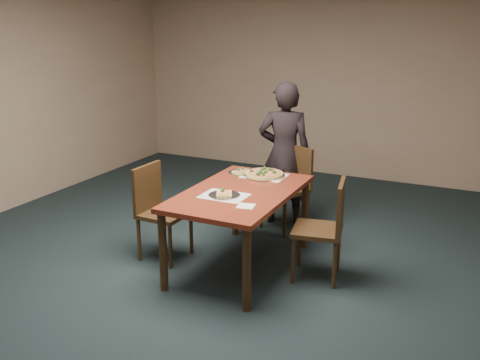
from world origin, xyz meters
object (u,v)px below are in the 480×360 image
at_px(chair_far, 290,183).
at_px(pizza_pan, 264,174).
at_px(slice_plate_near, 224,194).
at_px(chair_left, 158,206).
at_px(diner, 284,154).
at_px(dining_table, 240,200).
at_px(slice_plate_far, 242,172).
at_px(chair_right, 327,224).

distance_m(chair_far, pizza_pan, 0.67).
distance_m(pizza_pan, slice_plate_near, 0.73).
relative_size(chair_left, diner, 0.57).
height_order(dining_table, diner, diner).
height_order(diner, slice_plate_far, diner).
xyz_separation_m(dining_table, chair_left, (-0.82, -0.12, -0.14)).
bearing_deg(chair_left, slice_plate_near, -93.82).
xyz_separation_m(diner, slice_plate_far, (-0.17, -0.74, -0.04)).
bearing_deg(diner, dining_table, 76.47).
height_order(dining_table, chair_far, chair_far).
bearing_deg(diner, chair_right, 110.11).
height_order(dining_table, chair_right, chair_right).
xyz_separation_m(chair_far, chair_right, (0.72, -1.03, 0.00)).
relative_size(chair_right, slice_plate_far, 3.25).
distance_m(chair_left, diner, 1.61).
relative_size(dining_table, slice_plate_far, 5.36).
height_order(dining_table, slice_plate_near, slice_plate_near).
relative_size(pizza_pan, slice_plate_far, 1.46).
xyz_separation_m(chair_left, diner, (0.76, 1.39, 0.29)).
distance_m(chair_far, diner, 0.33).
height_order(chair_right, slice_plate_far, chair_right).
bearing_deg(chair_left, slice_plate_far, -40.38).
xyz_separation_m(chair_left, chair_right, (1.60, 0.24, 0.00)).
bearing_deg(slice_plate_far, chair_left, -132.05).
relative_size(chair_far, chair_right, 1.00).
bearing_deg(slice_plate_near, chair_far, 84.85).
bearing_deg(chair_far, chair_right, -31.21).
xyz_separation_m(pizza_pan, slice_plate_near, (-0.07, -0.72, -0.01)).
height_order(chair_left, diner, diner).
bearing_deg(pizza_pan, chair_left, -141.95).
xyz_separation_m(diner, pizza_pan, (0.07, -0.74, -0.03)).
bearing_deg(slice_plate_far, pizza_pan, -0.41).
distance_m(dining_table, pizza_pan, 0.54).
bearing_deg(chair_right, chair_left, -91.89).
bearing_deg(slice_plate_near, slice_plate_far, 103.19).
distance_m(chair_far, chair_right, 1.25).
bearing_deg(chair_left, chair_far, -33.03).
xyz_separation_m(chair_right, slice_plate_far, (-1.01, 0.41, 0.25)).
xyz_separation_m(chair_far, chair_left, (-0.88, -1.27, 0.00)).
distance_m(diner, slice_plate_near, 1.46).
bearing_deg(dining_table, chair_far, 86.99).
bearing_deg(pizza_pan, slice_plate_far, 179.59).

